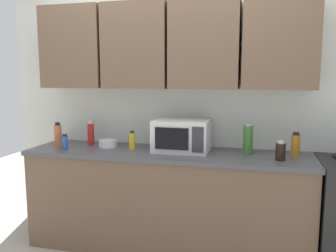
{
  "coord_description": "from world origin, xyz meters",
  "views": [
    {
      "loc": [
        0.76,
        -3.2,
        1.56
      ],
      "look_at": [
        0.0,
        -0.25,
        1.12
      ],
      "focal_mm": 37.08,
      "sensor_mm": 36.0,
      "label": 1
    }
  ],
  "objects_px": {
    "microwave": "(182,135)",
    "bottle_yellow_mustard": "(132,141)",
    "bowl_ceramic_small": "(108,143)",
    "bottle_red_sauce": "(91,133)",
    "bottle_blue_cleaner": "(65,142)",
    "bottle_spice_jar": "(58,135)",
    "bottle_soy_dark": "(281,151)",
    "bottle_green_oil": "(248,140)",
    "bottle_amber_vinegar": "(296,145)"
  },
  "relations": [
    {
      "from": "bottle_spice_jar",
      "to": "bottle_red_sauce",
      "type": "bearing_deg",
      "value": 32.82
    },
    {
      "from": "bowl_ceramic_small",
      "to": "bottle_green_oil",
      "type": "bearing_deg",
      "value": 0.78
    },
    {
      "from": "bottle_soy_dark",
      "to": "bowl_ceramic_small",
      "type": "height_order",
      "value": "bottle_soy_dark"
    },
    {
      "from": "bottle_amber_vinegar",
      "to": "bottle_soy_dark",
      "type": "bearing_deg",
      "value": -126.64
    },
    {
      "from": "bottle_red_sauce",
      "to": "bottle_yellow_mustard",
      "type": "height_order",
      "value": "bottle_red_sauce"
    },
    {
      "from": "bottle_green_oil",
      "to": "bottle_amber_vinegar",
      "type": "relative_size",
      "value": 1.28
    },
    {
      "from": "bottle_blue_cleaner",
      "to": "bottle_soy_dark",
      "type": "bearing_deg",
      "value": 1.49
    },
    {
      "from": "bottle_red_sauce",
      "to": "bottle_blue_cleaner",
      "type": "height_order",
      "value": "bottle_red_sauce"
    },
    {
      "from": "bowl_ceramic_small",
      "to": "bottle_soy_dark",
      "type": "bearing_deg",
      "value": -5.74
    },
    {
      "from": "bottle_yellow_mustard",
      "to": "bottle_spice_jar",
      "type": "height_order",
      "value": "bottle_spice_jar"
    },
    {
      "from": "bottle_spice_jar",
      "to": "bottle_green_oil",
      "type": "xyz_separation_m",
      "value": [
        1.74,
        0.12,
        0.02
      ]
    },
    {
      "from": "bottle_green_oil",
      "to": "bottle_amber_vinegar",
      "type": "height_order",
      "value": "bottle_green_oil"
    },
    {
      "from": "bottle_red_sauce",
      "to": "bottle_blue_cleaner",
      "type": "xyz_separation_m",
      "value": [
        -0.13,
        -0.26,
        -0.05
      ]
    },
    {
      "from": "bottle_blue_cleaner",
      "to": "bottle_amber_vinegar",
      "type": "distance_m",
      "value": 2.01
    },
    {
      "from": "microwave",
      "to": "bottle_amber_vinegar",
      "type": "height_order",
      "value": "microwave"
    },
    {
      "from": "microwave",
      "to": "bottle_yellow_mustard",
      "type": "relative_size",
      "value": 2.83
    },
    {
      "from": "bottle_soy_dark",
      "to": "bowl_ceramic_small",
      "type": "bearing_deg",
      "value": 174.26
    },
    {
      "from": "bottle_spice_jar",
      "to": "bottle_soy_dark",
      "type": "distance_m",
      "value": 2.0
    },
    {
      "from": "bottle_green_oil",
      "to": "bottle_soy_dark",
      "type": "distance_m",
      "value": 0.31
    },
    {
      "from": "bottle_yellow_mustard",
      "to": "bottle_green_oil",
      "type": "height_order",
      "value": "bottle_green_oil"
    },
    {
      "from": "bottle_red_sauce",
      "to": "bottle_soy_dark",
      "type": "xyz_separation_m",
      "value": [
        1.74,
        -0.21,
        -0.04
      ]
    },
    {
      "from": "bottle_red_sauce",
      "to": "bottle_green_oil",
      "type": "bearing_deg",
      "value": -1.53
    },
    {
      "from": "bottle_spice_jar",
      "to": "bowl_ceramic_small",
      "type": "distance_m",
      "value": 0.48
    },
    {
      "from": "microwave",
      "to": "bottle_blue_cleaner",
      "type": "xyz_separation_m",
      "value": [
        -1.04,
        -0.2,
        -0.07
      ]
    },
    {
      "from": "bottle_blue_cleaner",
      "to": "bottle_soy_dark",
      "type": "distance_m",
      "value": 1.87
    },
    {
      "from": "bottle_yellow_mustard",
      "to": "bottle_amber_vinegar",
      "type": "xyz_separation_m",
      "value": [
        1.4,
        0.07,
        0.02
      ]
    },
    {
      "from": "microwave",
      "to": "bottle_green_oil",
      "type": "distance_m",
      "value": 0.57
    },
    {
      "from": "bottle_yellow_mustard",
      "to": "bowl_ceramic_small",
      "type": "relative_size",
      "value": 0.99
    },
    {
      "from": "bottle_green_oil",
      "to": "bowl_ceramic_small",
      "type": "xyz_separation_m",
      "value": [
        -1.28,
        -0.02,
        -0.09
      ]
    },
    {
      "from": "bottle_blue_cleaner",
      "to": "bottle_soy_dark",
      "type": "height_order",
      "value": "bottle_soy_dark"
    },
    {
      "from": "bottle_red_sauce",
      "to": "bottle_spice_jar",
      "type": "xyz_separation_m",
      "value": [
        -0.25,
        -0.16,
        -0.0
      ]
    },
    {
      "from": "bottle_amber_vinegar",
      "to": "bowl_ceramic_small",
      "type": "distance_m",
      "value": 1.67
    },
    {
      "from": "bottle_amber_vinegar",
      "to": "bottle_green_oil",
      "type": "bearing_deg",
      "value": 179.85
    },
    {
      "from": "bottle_amber_vinegar",
      "to": "bowl_ceramic_small",
      "type": "relative_size",
      "value": 1.18
    },
    {
      "from": "microwave",
      "to": "bottle_yellow_mustard",
      "type": "height_order",
      "value": "microwave"
    },
    {
      "from": "bottle_green_oil",
      "to": "bottle_blue_cleaner",
      "type": "xyz_separation_m",
      "value": [
        -1.61,
        -0.22,
        -0.06
      ]
    },
    {
      "from": "bottle_green_oil",
      "to": "bowl_ceramic_small",
      "type": "bearing_deg",
      "value": -179.22
    },
    {
      "from": "bowl_ceramic_small",
      "to": "bottle_yellow_mustard",
      "type": "bearing_deg",
      "value": -11.16
    },
    {
      "from": "microwave",
      "to": "bottle_green_oil",
      "type": "bearing_deg",
      "value": 2.01
    },
    {
      "from": "bottle_red_sauce",
      "to": "bottle_amber_vinegar",
      "type": "relative_size",
      "value": 1.14
    },
    {
      "from": "microwave",
      "to": "bowl_ceramic_small",
      "type": "xyz_separation_m",
      "value": [
        -0.71,
        0.0,
        -0.11
      ]
    },
    {
      "from": "bottle_green_oil",
      "to": "microwave",
      "type": "bearing_deg",
      "value": -177.99
    },
    {
      "from": "bottle_blue_cleaner",
      "to": "bottle_amber_vinegar",
      "type": "bearing_deg",
      "value": 6.28
    },
    {
      "from": "microwave",
      "to": "bottle_spice_jar",
      "type": "distance_m",
      "value": 1.17
    },
    {
      "from": "bottle_red_sauce",
      "to": "bottle_yellow_mustard",
      "type": "relative_size",
      "value": 1.36
    },
    {
      "from": "bottle_yellow_mustard",
      "to": "bottle_spice_jar",
      "type": "xyz_separation_m",
      "value": [
        -0.72,
        -0.06,
        0.03
      ]
    },
    {
      "from": "bottle_red_sauce",
      "to": "bottle_blue_cleaner",
      "type": "bearing_deg",
      "value": -116.0
    },
    {
      "from": "bottle_spice_jar",
      "to": "microwave",
      "type": "bearing_deg",
      "value": 5.13
    },
    {
      "from": "bottle_amber_vinegar",
      "to": "bowl_ceramic_small",
      "type": "height_order",
      "value": "bottle_amber_vinegar"
    },
    {
      "from": "bottle_spice_jar",
      "to": "bottle_amber_vinegar",
      "type": "distance_m",
      "value": 2.13
    }
  ]
}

